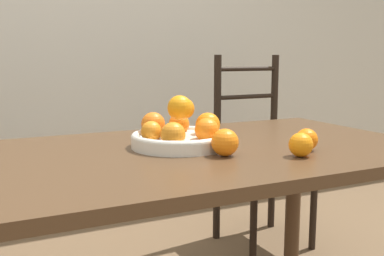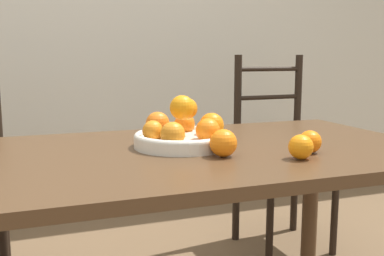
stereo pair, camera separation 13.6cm
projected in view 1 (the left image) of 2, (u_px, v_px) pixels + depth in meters
wall_back at (48, 5)px, 2.54m from camera, size 8.00×0.06×2.60m
dining_table at (132, 182)px, 1.36m from camera, size 1.97×0.87×0.72m
fruit_bowl at (180, 133)px, 1.45m from camera, size 0.31×0.31×0.17m
orange_loose_0 at (301, 145)px, 1.31m from camera, size 0.07×0.07×0.07m
orange_loose_1 at (225, 142)px, 1.32m from camera, size 0.08×0.08×0.08m
orange_loose_2 at (307, 140)px, 1.40m from camera, size 0.07×0.07×0.07m
chair_right at (260, 155)px, 2.43m from camera, size 0.43×0.41×1.02m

